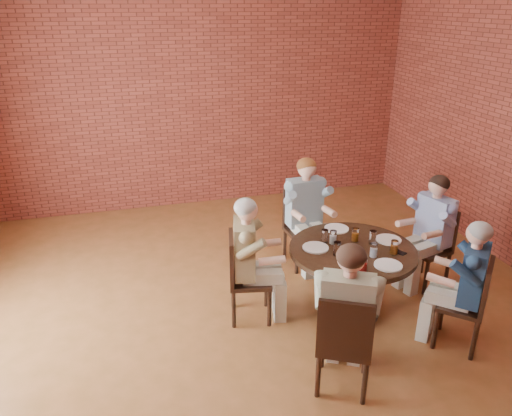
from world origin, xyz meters
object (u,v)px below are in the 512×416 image
object	(u,v)px
chair_a	(433,242)
chair_b	(303,223)
diner_c	(250,260)
chair_c	(242,274)
diner_a	(430,232)
diner_b	(306,214)
chair_e	(471,301)
diner_e	(465,286)
dining_table	(351,268)
chair_d	(344,341)
smartphone	(399,252)
diner_d	(346,318)

from	to	relation	value
chair_a	chair_b	size ratio (longest dim) A/B	0.97
diner_c	chair_b	bearing A→B (deg)	-31.48
chair_a	chair_c	xyz separation A→B (m)	(-2.24, -0.10, 0.00)
diner_a	diner_c	xyz separation A→B (m)	(-2.09, -0.10, 0.00)
diner_b	chair_e	xyz separation A→B (m)	(0.88, -1.90, -0.18)
diner_e	chair_e	bearing A→B (deg)	90.00
chair_c	chair_e	xyz separation A→B (m)	(1.89, -1.03, -0.01)
dining_table	chair_d	xyz separation A→B (m)	(-0.56, -1.03, -0.02)
chair_a	diner_e	bearing A→B (deg)	-36.58
diner_a	diner_e	distance (m)	1.10
dining_table	diner_b	distance (m)	1.11
diner_c	chair_e	xyz separation A→B (m)	(1.81, -1.01, -0.16)
smartphone	dining_table	bearing A→B (deg)	129.22
chair_b	diner_e	distance (m)	2.11
diner_d	chair_a	bearing A→B (deg)	-114.35
diner_e	chair_c	bearing A→B (deg)	-73.27
chair_b	chair_d	bearing A→B (deg)	-105.74
dining_table	chair_b	size ratio (longest dim) A/B	1.33
diner_c	chair_d	xyz separation A→B (m)	(0.44, -1.24, -0.14)
diner_c	chair_e	size ratio (longest dim) A/B	1.44
dining_table	chair_a	world-z (taller)	chair_a
chair_b	diner_e	size ratio (longest dim) A/B	0.74
diner_a	chair_c	distance (m)	2.17
dining_table	diner_a	bearing A→B (deg)	15.64
dining_table	diner_e	xyz separation A→B (m)	(0.75, -0.75, 0.11)
chair_c	chair_a	bearing A→B (deg)	-75.58
chair_a	diner_c	xyz separation A→B (m)	(-2.16, -0.12, 0.15)
diner_c	smartphone	distance (m)	1.45
chair_a	diner_b	bearing A→B (deg)	-137.88
diner_a	chair_e	distance (m)	1.15
dining_table	chair_c	world-z (taller)	chair_c
chair_e	diner_e	size ratio (longest dim) A/B	0.71
chair_e	smartphone	size ratio (longest dim) A/B	6.32
diner_d	chair_e	bearing A→B (deg)	-145.04
chair_b	chair_e	xyz separation A→B (m)	(0.88, -1.99, -0.02)
dining_table	diner_c	bearing A→B (deg)	168.14
chair_a	smartphone	xyz separation A→B (m)	(-0.77, -0.52, 0.25)
dining_table	diner_d	size ratio (longest dim) A/B	0.94
dining_table	chair_e	bearing A→B (deg)	-44.72
chair_a	chair_e	distance (m)	1.18
chair_b	diner_e	xyz separation A→B (m)	(0.83, -1.94, 0.12)
dining_table	chair_e	xyz separation A→B (m)	(0.81, -0.80, -0.04)
dining_table	diner_d	xyz separation A→B (m)	(-0.51, -0.96, 0.14)
chair_a	diner_e	distance (m)	1.16
diner_a	diner_d	xyz separation A→B (m)	(-1.60, -1.26, 0.02)
diner_a	chair_b	size ratio (longest dim) A/B	1.38
diner_b	smartphone	world-z (taller)	diner_b
chair_a	chair_e	size ratio (longest dim) A/B	1.02
chair_d	chair_b	bearing A→B (deg)	-73.98
chair_c	diner_c	bearing A→B (deg)	-90.00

